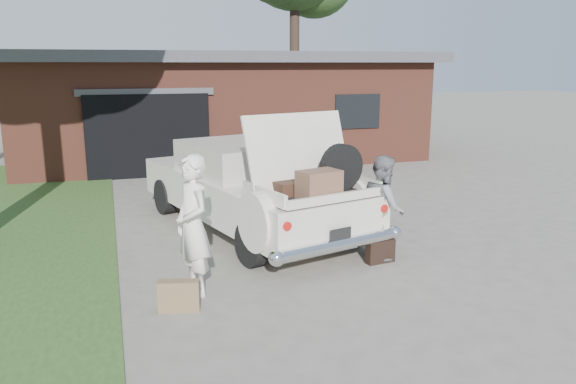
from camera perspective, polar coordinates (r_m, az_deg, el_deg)
name	(u,v)px	position (r m, az deg, el deg)	size (l,w,h in m)	color
ground	(301,275)	(8.14, 1.30, -8.47)	(90.00, 90.00, 0.00)	gray
house	(217,104)	(19.00, -7.27, 8.91)	(12.80, 7.80, 3.30)	brown
sedan	(250,186)	(10.20, -3.88, 0.63)	(3.43, 5.82, 2.22)	silver
woman_left	(193,226)	(7.34, -9.65, -3.41)	(0.68, 0.44, 1.86)	white
woman_right	(383,207)	(8.83, 9.65, -1.46)	(0.78, 0.61, 1.61)	gray
suitcase_left	(179,296)	(7.11, -11.02, -10.30)	(0.50, 0.16, 0.39)	olive
suitcase_right	(380,252)	(8.70, 9.37, -5.99)	(0.46, 0.15, 0.35)	black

